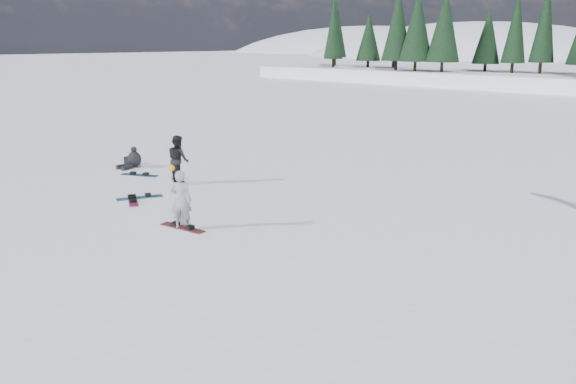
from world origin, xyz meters
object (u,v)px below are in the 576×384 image
object	(u,v)px
snowboard_loose_a	(140,198)
snowboard_loose_c	(140,175)
snowboard_loose_b	(133,200)
gear_bag	(130,160)
snowboarder_man	(178,159)
seated_rider	(133,159)
snowboarder_woman	(181,199)

from	to	relation	value
snowboard_loose_a	snowboard_loose_c	size ratio (longest dim) A/B	1.00
snowboard_loose_b	snowboard_loose_c	xyz separation A→B (m)	(-2.93, 2.14, 0.00)
gear_bag	snowboarder_man	bearing A→B (deg)	-7.49
snowboard_loose_b	snowboard_loose_c	world-z (taller)	same
snowboard_loose_b	snowboard_loose_c	distance (m)	3.63
snowboarder_man	snowboard_loose_a	distance (m)	2.43
seated_rider	snowboard_loose_c	xyz separation A→B (m)	(1.44, -0.65, -0.32)
seated_rider	snowboard_loose_b	distance (m)	5.19
seated_rider	snowboard_loose_a	bearing A→B (deg)	-37.93
snowboarder_woman	gear_bag	size ratio (longest dim) A/B	4.01
seated_rider	snowboard_loose_b	bearing A→B (deg)	-40.47
snowboarder_woman	snowboard_loose_a	size ratio (longest dim) A/B	1.20
seated_rider	gear_bag	bearing A→B (deg)	152.02
seated_rider	snowboard_loose_b	xyz separation A→B (m)	(4.37, -2.79, -0.32)
snowboarder_man	gear_bag	distance (m)	4.34
snowboard_loose_b	snowboard_loose_a	distance (m)	0.36
snowboarder_man	snowboard_loose_a	xyz separation A→B (m)	(0.71, -2.15, -0.87)
snowboarder_woman	snowboarder_man	distance (m)	5.28
snowboarder_woman	snowboarder_man	xyz separation A→B (m)	(-4.29, 3.08, 0.04)
snowboard_loose_c	snowboarder_woman	bearing A→B (deg)	-50.02
snowboarder_man	snowboarder_woman	bearing A→B (deg)	156.64
snowboarder_woman	seated_rider	bearing A→B (deg)	-57.46
gear_bag	snowboard_loose_c	bearing A→B (deg)	-23.03
seated_rider	snowboard_loose_c	bearing A→B (deg)	-32.35
snowboard_loose_b	snowboard_loose_a	size ratio (longest dim) A/B	1.00
snowboard_loose_b	snowboard_loose_c	bearing A→B (deg)	172.90
snowboarder_man	snowboard_loose_b	distance (m)	2.76
seated_rider	snowboard_loose_a	world-z (taller)	seated_rider
snowboarder_woman	gear_bag	bearing A→B (deg)	-57.20
snowboarder_man	snowboard_loose_a	bearing A→B (deg)	120.46
snowboarder_woman	snowboard_loose_b	xyz separation A→B (m)	(-3.46, 0.59, -0.83)
snowboarder_woman	snowboard_loose_b	distance (m)	3.61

